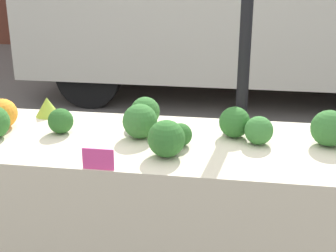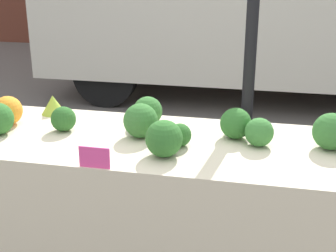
% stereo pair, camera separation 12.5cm
% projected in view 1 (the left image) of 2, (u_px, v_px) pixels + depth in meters
% --- Properties ---
extents(tent_pole, '(0.07, 0.07, 2.74)m').
position_uv_depth(tent_pole, '(246.00, 27.00, 2.66)').
color(tent_pole, black).
rests_on(tent_pole, ground_plane).
extents(market_table, '(2.27, 0.78, 0.88)m').
position_uv_depth(market_table, '(166.00, 167.00, 2.31)').
color(market_table, beige).
rests_on(market_table, ground_plane).
extents(orange_cauliflower, '(0.16, 0.16, 0.16)m').
position_uv_depth(orange_cauliflower, '(2.00, 113.00, 2.50)').
color(orange_cauliflower, orange).
rests_on(orange_cauliflower, market_table).
extents(romanesco_head, '(0.14, 0.14, 0.11)m').
position_uv_depth(romanesco_head, '(47.00, 107.00, 2.69)').
color(romanesco_head, '#93B238').
rests_on(romanesco_head, market_table).
extents(broccoli_head_0, '(0.17, 0.17, 0.17)m').
position_uv_depth(broccoli_head_0, '(166.00, 139.00, 2.13)').
color(broccoli_head_0, '#2D6628').
rests_on(broccoli_head_0, market_table).
extents(broccoli_head_2, '(0.16, 0.16, 0.16)m').
position_uv_depth(broccoli_head_2, '(145.00, 111.00, 2.53)').
color(broccoli_head_2, '#336B2D').
rests_on(broccoli_head_2, market_table).
extents(broccoli_head_4, '(0.18, 0.18, 0.18)m').
position_uv_depth(broccoli_head_4, '(329.00, 128.00, 2.25)').
color(broccoli_head_4, '#336B2D').
rests_on(broccoli_head_4, market_table).
extents(broccoli_head_6, '(0.11, 0.11, 0.11)m').
position_uv_depth(broccoli_head_6, '(181.00, 135.00, 2.26)').
color(broccoli_head_6, '#285B23').
rests_on(broccoli_head_6, market_table).
extents(broccoli_head_7, '(0.18, 0.18, 0.18)m').
position_uv_depth(broccoli_head_7, '(140.00, 121.00, 2.35)').
color(broccoli_head_7, '#336B2D').
rests_on(broccoli_head_7, market_table).
extents(broccoli_head_8, '(0.14, 0.14, 0.14)m').
position_uv_depth(broccoli_head_8, '(259.00, 130.00, 2.28)').
color(broccoli_head_8, '#387533').
rests_on(broccoli_head_8, market_table).
extents(broccoli_head_9, '(0.13, 0.13, 0.13)m').
position_uv_depth(broccoli_head_9, '(61.00, 121.00, 2.42)').
color(broccoli_head_9, '#285B23').
rests_on(broccoli_head_9, market_table).
extents(broccoli_head_10, '(0.16, 0.16, 0.16)m').
position_uv_depth(broccoli_head_10, '(235.00, 122.00, 2.37)').
color(broccoli_head_10, '#2D6628').
rests_on(broccoli_head_10, market_table).
extents(price_sign, '(0.14, 0.01, 0.10)m').
position_uv_depth(price_sign, '(98.00, 159.00, 2.01)').
color(price_sign, '#EF4793').
rests_on(price_sign, market_table).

